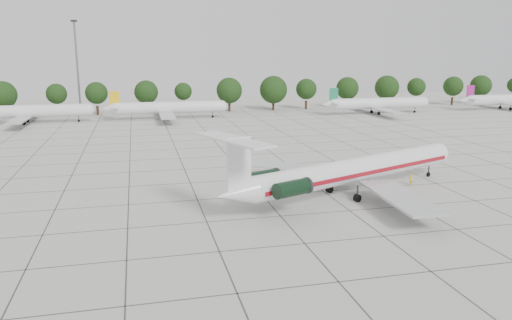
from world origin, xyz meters
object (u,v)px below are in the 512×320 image
(bg_airliner_c, at_px, (168,108))
(ground_crew, at_px, (411,179))
(bg_airliner_d, at_px, (378,104))
(main_airliner, at_px, (347,171))
(bg_airliner_e, at_px, (508,100))
(floodlight_mast, at_px, (77,61))
(bg_airliner_b, at_px, (28,112))

(bg_airliner_c, bearing_deg, ground_crew, -69.56)
(bg_airliner_c, relative_size, bg_airliner_d, 1.00)
(main_airliner, relative_size, bg_airliner_e, 1.30)
(main_airliner, xyz_separation_m, bg_airliner_d, (40.77, 71.97, -0.25))
(bg_airliner_d, relative_size, bg_airliner_e, 1.00)
(ground_crew, distance_m, bg_airliner_d, 75.48)
(bg_airliner_d, bearing_deg, ground_crew, -113.70)
(bg_airliner_c, bearing_deg, main_airliner, -77.63)
(ground_crew, bearing_deg, bg_airliner_e, -166.12)
(bg_airliner_d, relative_size, floodlight_mast, 1.11)
(bg_airliner_b, relative_size, floodlight_mast, 1.11)
(bg_airliner_c, height_order, floodlight_mast, floodlight_mast)
(bg_airliner_b, distance_m, floodlight_mast, 24.88)
(bg_airliner_e, bearing_deg, bg_airliner_c, 178.67)
(floodlight_mast, bearing_deg, ground_crew, -61.25)
(main_airliner, height_order, bg_airliner_b, main_airliner)
(bg_airliner_c, xyz_separation_m, bg_airliner_e, (100.01, -2.32, 0.00))
(bg_airliner_d, bearing_deg, main_airliner, -119.53)
(bg_airliner_c, bearing_deg, floodlight_mast, 140.09)
(ground_crew, relative_size, bg_airliner_b, 0.06)
(ground_crew, xyz_separation_m, bg_airliner_c, (-26.91, 72.17, 2.11))
(bg_airliner_e, bearing_deg, ground_crew, -136.30)
(bg_airliner_e, bearing_deg, bg_airliner_b, 179.07)
(main_airliner, relative_size, bg_airliner_b, 1.30)
(bg_airliner_c, height_order, bg_airliner_e, same)
(bg_airliner_e, bearing_deg, bg_airliner_d, -178.97)
(bg_airliner_b, xyz_separation_m, bg_airliner_c, (33.41, 0.15, 0.00))
(ground_crew, distance_m, floodlight_mast, 105.56)
(ground_crew, bearing_deg, bg_airliner_d, -143.52)
(ground_crew, height_order, bg_airliner_d, bg_airliner_d)
(bg_airliner_b, distance_m, bg_airliner_e, 133.44)
(ground_crew, relative_size, bg_airliner_d, 0.06)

